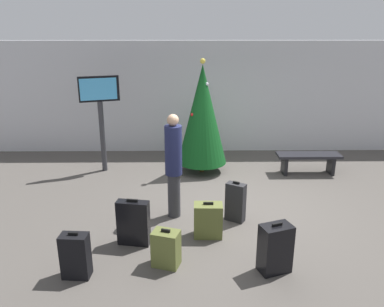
% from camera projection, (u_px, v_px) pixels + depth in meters
% --- Properties ---
extents(ground_plane, '(16.00, 16.00, 0.00)m').
position_uv_depth(ground_plane, '(236.00, 207.00, 7.32)').
color(ground_plane, '#514C47').
extents(back_wall, '(16.00, 0.20, 2.94)m').
position_uv_depth(back_wall, '(222.00, 97.00, 10.24)').
color(back_wall, silver).
rests_on(back_wall, ground_plane).
extents(holiday_tree, '(1.14, 1.14, 2.62)m').
position_uv_depth(holiday_tree, '(202.00, 115.00, 8.67)').
color(holiday_tree, '#4C3319').
rests_on(holiday_tree, ground_plane).
extents(flight_info_kiosk, '(0.88, 0.35, 2.23)m').
position_uv_depth(flight_info_kiosk, '(100.00, 106.00, 8.67)').
color(flight_info_kiosk, '#333338').
rests_on(flight_info_kiosk, ground_plane).
extents(waiting_bench, '(1.45, 0.44, 0.48)m').
position_uv_depth(waiting_bench, '(308.00, 159.00, 8.86)').
color(waiting_bench, black).
rests_on(waiting_bench, ground_plane).
extents(traveller_0, '(0.42, 0.42, 1.89)m').
position_uv_depth(traveller_0, '(174.00, 163.00, 6.65)').
color(traveller_0, '#333338').
rests_on(traveller_0, ground_plane).
extents(suitcase_0, '(0.47, 0.29, 0.61)m').
position_uv_depth(suitcase_0, '(208.00, 220.00, 6.21)').
color(suitcase_0, '#59602D').
rests_on(suitcase_0, ground_plane).
extents(suitcase_1, '(0.39, 0.25, 0.68)m').
position_uv_depth(suitcase_1, '(76.00, 256.00, 5.19)').
color(suitcase_1, black).
rests_on(suitcase_1, ground_plane).
extents(suitcase_2, '(0.44, 0.36, 0.58)m').
position_uv_depth(suitcase_2, '(166.00, 249.00, 5.45)').
color(suitcase_2, '#59602D').
rests_on(suitcase_2, ground_plane).
extents(suitcase_3, '(0.52, 0.26, 0.77)m').
position_uv_depth(suitcase_3, '(133.00, 223.00, 5.96)').
color(suitcase_3, black).
rests_on(suitcase_3, ground_plane).
extents(suitcase_4, '(0.50, 0.40, 0.75)m').
position_uv_depth(suitcase_4, '(275.00, 248.00, 5.30)').
color(suitcase_4, black).
rests_on(suitcase_4, ground_plane).
extents(suitcase_5, '(0.37, 0.32, 0.74)m').
position_uv_depth(suitcase_5, '(235.00, 202.00, 6.69)').
color(suitcase_5, '#232326').
rests_on(suitcase_5, ground_plane).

